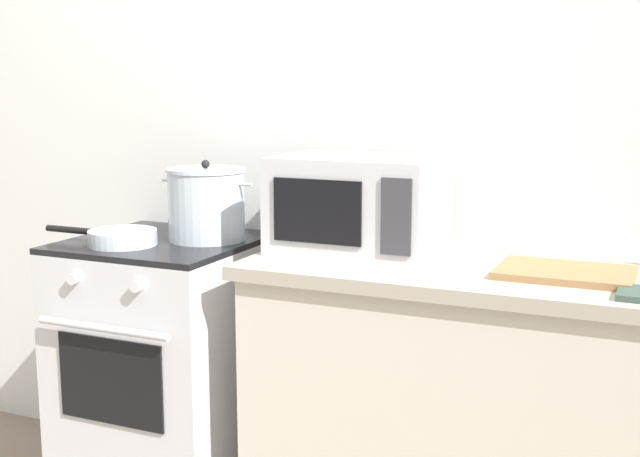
{
  "coord_description": "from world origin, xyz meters",
  "views": [
    {
      "loc": [
        1.26,
        -1.7,
        1.44
      ],
      "look_at": [
        0.23,
        0.6,
        1.0
      ],
      "focal_mm": 46.67,
      "sensor_mm": 36.0,
      "label": 1
    }
  ],
  "objects_px": {
    "stove": "(166,370)",
    "stock_pot": "(206,204)",
    "microwave": "(359,205)",
    "cutting_board": "(565,273)",
    "frying_pan": "(121,237)"
  },
  "relations": [
    {
      "from": "stove",
      "to": "cutting_board",
      "type": "bearing_deg",
      "value": 0.05
    },
    {
      "from": "frying_pan",
      "to": "cutting_board",
      "type": "bearing_deg",
      "value": 5.46
    },
    {
      "from": "cutting_board",
      "to": "stove",
      "type": "bearing_deg",
      "value": -179.95
    },
    {
      "from": "stock_pot",
      "to": "microwave",
      "type": "bearing_deg",
      "value": 2.08
    },
    {
      "from": "stock_pot",
      "to": "microwave",
      "type": "height_order",
      "value": "microwave"
    },
    {
      "from": "stock_pot",
      "to": "microwave",
      "type": "relative_size",
      "value": 0.69
    },
    {
      "from": "stove",
      "to": "stock_pot",
      "type": "relative_size",
      "value": 2.65
    },
    {
      "from": "stock_pot",
      "to": "stove",
      "type": "bearing_deg",
      "value": -157.22
    },
    {
      "from": "stove",
      "to": "microwave",
      "type": "bearing_deg",
      "value": 6.63
    },
    {
      "from": "microwave",
      "to": "cutting_board",
      "type": "bearing_deg",
      "value": -6.95
    },
    {
      "from": "stock_pot",
      "to": "cutting_board",
      "type": "height_order",
      "value": "stock_pot"
    },
    {
      "from": "stove",
      "to": "frying_pan",
      "type": "relative_size",
      "value": 2.17
    },
    {
      "from": "stock_pot",
      "to": "frying_pan",
      "type": "relative_size",
      "value": 0.82
    },
    {
      "from": "frying_pan",
      "to": "cutting_board",
      "type": "xyz_separation_m",
      "value": [
        1.39,
        0.13,
        -0.02
      ]
    },
    {
      "from": "stock_pot",
      "to": "frying_pan",
      "type": "distance_m",
      "value": 0.3
    }
  ]
}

